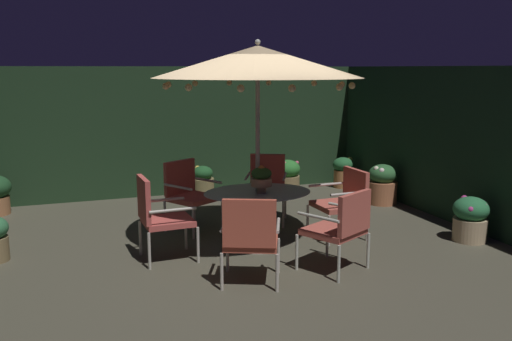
{
  "coord_description": "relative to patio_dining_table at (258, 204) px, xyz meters",
  "views": [
    {
      "loc": [
        -2.09,
        -6.42,
        2.33
      ],
      "look_at": [
        0.29,
        0.21,
        1.02
      ],
      "focal_mm": 38.6,
      "sensor_mm": 36.0,
      "label": 1
    }
  ],
  "objects": [
    {
      "name": "patio_chair_southeast",
      "position": [
        0.6,
        -1.15,
        -0.03
      ],
      "size": [
        0.85,
        0.84,
        0.96
      ],
      "color": "#B4B6A8",
      "rests_on": "ground_plane"
    },
    {
      "name": "potted_plant_back_center",
      "position": [
        1.64,
        2.88,
        -0.27
      ],
      "size": [
        0.49,
        0.49,
        0.63
      ],
      "color": "olive",
      "rests_on": "ground_plane"
    },
    {
      "name": "ground_plane",
      "position": [
        -0.29,
        -0.15,
        -0.6
      ],
      "size": [
        7.58,
        7.75,
        0.02
      ],
      "primitive_type": "cube",
      "color": "#4A4738"
    },
    {
      "name": "patio_chair_northeast",
      "position": [
        -1.31,
        -0.07,
        0.0
      ],
      "size": [
        0.66,
        0.62,
        1.05
      ],
      "color": "#B6B0A4",
      "rests_on": "ground_plane"
    },
    {
      "name": "hedge_backdrop_right",
      "position": [
        3.35,
        -0.15,
        0.59
      ],
      "size": [
        0.3,
        7.75,
        2.37
      ],
      "primitive_type": "cube",
      "color": "#18301D",
      "rests_on": "ground_plane"
    },
    {
      "name": "patio_chair_north",
      "position": [
        -0.67,
        1.12,
        -0.01
      ],
      "size": [
        0.84,
        0.84,
        1.01
      ],
      "color": "#BBB1AB",
      "rests_on": "ground_plane"
    },
    {
      "name": "patio_chair_southwest",
      "position": [
        0.57,
        1.17,
        -0.0
      ],
      "size": [
        0.78,
        0.77,
        1.02
      ],
      "color": "#BCB4A3",
      "rests_on": "ground_plane"
    },
    {
      "name": "centerpiece_planter",
      "position": [
        0.01,
        -0.12,
        0.37
      ],
      "size": [
        0.27,
        0.27,
        0.36
      ],
      "color": "tan",
      "rests_on": "patio_dining_table"
    },
    {
      "name": "hedge_backdrop_rear",
      "position": [
        -0.29,
        3.58,
        0.59
      ],
      "size": [
        7.58,
        0.3,
        2.37
      ],
      "primitive_type": "cube",
      "color": "#1D341E",
      "rests_on": "ground_plane"
    },
    {
      "name": "potted_plant_back_right",
      "position": [
        0.01,
        2.93,
        -0.3
      ],
      "size": [
        0.41,
        0.41,
        0.6
      ],
      "color": "olive",
      "rests_on": "ground_plane"
    },
    {
      "name": "potted_plant_left_far",
      "position": [
        2.86,
        2.92,
        -0.26
      ],
      "size": [
        0.42,
        0.41,
        0.6
      ],
      "color": "#B26F3F",
      "rests_on": "ground_plane"
    },
    {
      "name": "potted_plant_left_near",
      "position": [
        2.86,
        1.51,
        -0.24
      ],
      "size": [
        0.51,
        0.51,
        0.69
      ],
      "color": "#AF6742",
      "rests_on": "ground_plane"
    },
    {
      "name": "patio_dining_table",
      "position": [
        0.0,
        0.0,
        0.0
      ],
      "size": [
        1.42,
        1.14,
        0.76
      ],
      "color": "#B4ADA5",
      "rests_on": "ground_plane"
    },
    {
      "name": "patio_umbrella",
      "position": [
        -0.0,
        -0.0,
        1.82
      ],
      "size": [
        2.65,
        2.65,
        2.69
      ],
      "color": "#B4B6AB",
      "rests_on": "ground_plane"
    },
    {
      "name": "potted_plant_front_corner",
      "position": [
        2.83,
        -0.73,
        -0.27
      ],
      "size": [
        0.48,
        0.48,
        0.62
      ],
      "color": "tan",
      "rests_on": "ground_plane"
    },
    {
      "name": "patio_chair_east",
      "position": [
        -0.51,
        -1.2,
        -0.03
      ],
      "size": [
        0.79,
        0.77,
        1.0
      ],
      "color": "#BAB0A4",
      "rests_on": "ground_plane"
    },
    {
      "name": "patio_chair_south",
      "position": [
        1.3,
        0.05,
        -0.05
      ],
      "size": [
        0.66,
        0.67,
        0.95
      ],
      "color": "#BAAFA6",
      "rests_on": "ground_plane"
    }
  ]
}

